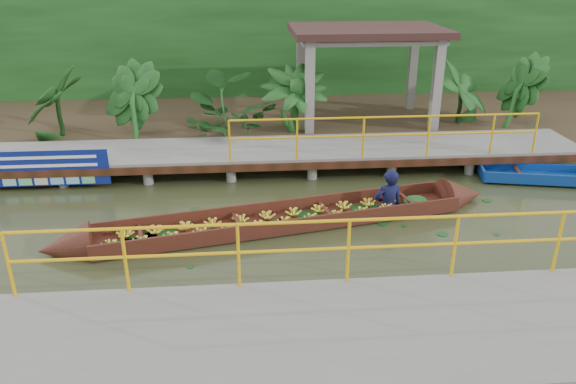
{
  "coord_description": "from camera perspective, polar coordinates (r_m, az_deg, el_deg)",
  "views": [
    {
      "loc": [
        -0.68,
        -10.14,
        5.16
      ],
      "look_at": [
        0.21,
        0.5,
        0.6
      ],
      "focal_mm": 35.0,
      "sensor_mm": 36.0,
      "label": 1
    }
  ],
  "objects": [
    {
      "name": "near_dock",
      "position": [
        7.86,
        8.93,
        -15.4
      ],
      "size": [
        18.0,
        2.4,
        1.73
      ],
      "color": "slate",
      "rests_on": "ground"
    },
    {
      "name": "moored_blue_boat",
      "position": [
        15.24,
        26.53,
        1.33
      ],
      "size": [
        3.16,
        1.42,
        0.73
      ],
      "rotation": [
        0.0,
        0.0,
        -0.22
      ],
      "color": "navy",
      "rests_on": "ground"
    },
    {
      "name": "ground",
      "position": [
        11.4,
        -0.86,
        -3.79
      ],
      "size": [
        80.0,
        80.0,
        0.0
      ],
      "primitive_type": "plane",
      "color": "#31371B",
      "rests_on": "ground"
    },
    {
      "name": "foliage_backdrop",
      "position": [
        20.4,
        -2.92,
        14.18
      ],
      "size": [
        30.0,
        0.8,
        4.0
      ],
      "primitive_type": "cube",
      "color": "#143912",
      "rests_on": "ground"
    },
    {
      "name": "blue_banner",
      "position": [
        14.18,
        -23.12,
        2.25
      ],
      "size": [
        2.74,
        0.04,
        0.86
      ],
      "color": "navy",
      "rests_on": "ground"
    },
    {
      "name": "land_strip",
      "position": [
        18.33,
        -2.52,
        7.48
      ],
      "size": [
        30.0,
        8.0,
        0.45
      ],
      "primitive_type": "cube",
      "color": "#312818",
      "rests_on": "ground"
    },
    {
      "name": "tropical_plants",
      "position": [
        15.94,
        -0.36,
        9.42
      ],
      "size": [
        14.5,
        1.5,
        1.87
      ],
      "color": "#143912",
      "rests_on": "ground"
    },
    {
      "name": "vendor_boat",
      "position": [
        11.55,
        1.26,
        -2.04
      ],
      "size": [
        9.35,
        2.83,
        2.15
      ],
      "rotation": [
        0.0,
        0.0,
        0.21
      ],
      "color": "#39170F",
      "rests_on": "ground"
    },
    {
      "name": "pavilion",
      "position": [
        17.01,
        8.02,
        14.99
      ],
      "size": [
        4.4,
        3.0,
        3.0
      ],
      "color": "slate",
      "rests_on": "ground"
    },
    {
      "name": "far_dock",
      "position": [
        14.37,
        -1.75,
        4.1
      ],
      "size": [
        16.0,
        2.06,
        1.66
      ],
      "color": "slate",
      "rests_on": "ground"
    }
  ]
}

